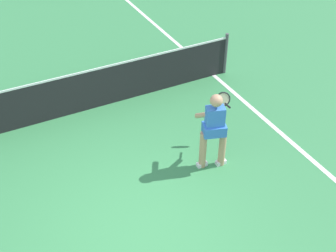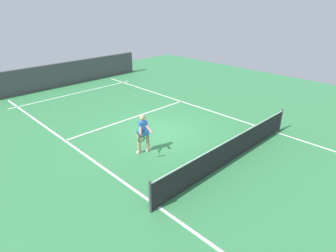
{
  "view_description": "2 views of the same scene",
  "coord_description": "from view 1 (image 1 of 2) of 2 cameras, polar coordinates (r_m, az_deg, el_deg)",
  "views": [
    {
      "loc": [
        -1.7,
        -4.31,
        5.55
      ],
      "look_at": [
        1.09,
        1.15,
        0.89
      ],
      "focal_mm": 47.16,
      "sensor_mm": 36.0,
      "label": 1
    },
    {
      "loc": [
        7.89,
        8.34,
        5.47
      ],
      "look_at": [
        0.59,
        0.88,
        0.76
      ],
      "focal_mm": 30.36,
      "sensor_mm": 36.0,
      "label": 2
    }
  ],
  "objects": [
    {
      "name": "ground_plane",
      "position": [
        7.23,
        -3.64,
        -13.03
      ],
      "size": [
        27.21,
        27.21,
        0.0
      ],
      "primitive_type": "plane",
      "color": "#38844C"
    },
    {
      "name": "sideline_right_marking",
      "position": [
        8.78,
        18.15,
        -4.22
      ],
      "size": [
        0.1,
        18.93,
        0.01
      ],
      "primitive_type": "cube",
      "color": "white",
      "rests_on": "ground"
    },
    {
      "name": "court_net",
      "position": [
        9.49,
        -12.53,
        3.96
      ],
      "size": [
        7.81,
        0.08,
        1.04
      ],
      "color": "#4C4C51",
      "rests_on": "ground"
    },
    {
      "name": "tennis_player",
      "position": [
        7.78,
        6.0,
        -0.22
      ],
      "size": [
        0.97,
        0.87,
        1.55
      ],
      "color": "tan",
      "rests_on": "ground"
    }
  ]
}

